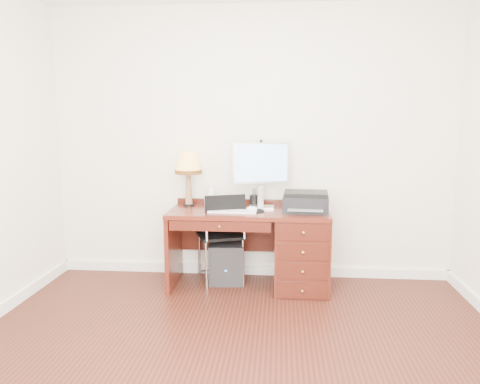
# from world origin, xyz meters

# --- Properties ---
(ground) EXTENTS (4.00, 4.00, 0.00)m
(ground) POSITION_xyz_m (0.00, 0.00, 0.00)
(ground) COLOR black
(ground) RESTS_ON ground
(room_shell) EXTENTS (4.00, 4.00, 4.00)m
(room_shell) POSITION_xyz_m (0.00, 0.63, 0.05)
(room_shell) COLOR white
(room_shell) RESTS_ON ground
(desk) EXTENTS (1.50, 0.67, 0.75)m
(desk) POSITION_xyz_m (0.32, 1.40, 0.41)
(desk) COLOR #551B11
(desk) RESTS_ON ground
(monitor) EXTENTS (0.54, 0.23, 0.63)m
(monitor) POSITION_xyz_m (0.11, 1.55, 1.15)
(monitor) COLOR silver
(monitor) RESTS_ON desk
(keyboard) EXTENTS (0.45, 0.15, 0.02)m
(keyboard) POSITION_xyz_m (-0.14, 1.28, 0.76)
(keyboard) COLOR white
(keyboard) RESTS_ON desk
(mouse_pad) EXTENTS (0.23, 0.23, 0.05)m
(mouse_pad) POSITION_xyz_m (0.03, 1.34, 0.76)
(mouse_pad) COLOR black
(mouse_pad) RESTS_ON desk
(printer) EXTENTS (0.44, 0.35, 0.18)m
(printer) POSITION_xyz_m (0.53, 1.39, 0.84)
(printer) COLOR black
(printer) RESTS_ON desk
(leg_lamp) EXTENTS (0.26, 0.26, 0.54)m
(leg_lamp) POSITION_xyz_m (-0.61, 1.56, 1.15)
(leg_lamp) COLOR black
(leg_lamp) RESTS_ON desk
(phone) EXTENTS (0.11, 0.11, 0.19)m
(phone) POSITION_xyz_m (-0.38, 1.54, 0.81)
(phone) COLOR white
(phone) RESTS_ON desk
(pen_cup) EXTENTS (0.09, 0.09, 0.11)m
(pen_cup) POSITION_xyz_m (0.04, 1.63, 0.80)
(pen_cup) COLOR black
(pen_cup) RESTS_ON desk
(chair) EXTENTS (0.55, 0.55, 0.90)m
(chair) POSITION_xyz_m (-0.29, 1.43, 0.55)
(chair) COLOR black
(chair) RESTS_ON ground
(equipment_box) EXTENTS (0.36, 0.36, 0.39)m
(equipment_box) POSITION_xyz_m (-0.23, 1.50, 0.20)
(equipment_box) COLOR black
(equipment_box) RESTS_ON ground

